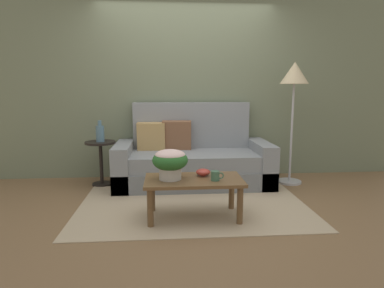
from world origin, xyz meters
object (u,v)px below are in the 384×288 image
object	(u,v)px
potted_plant	(170,161)
coffee_mug	(215,176)
floor_lamp	(294,83)
snack_bowl	(203,172)
side_table	(101,155)
coffee_table	(194,185)
couch	(192,160)
table_vase	(100,133)

from	to	relation	value
potted_plant	coffee_mug	distance (m)	0.47
floor_lamp	snack_bowl	world-z (taller)	floor_lamp
side_table	potted_plant	distance (m)	1.57
coffee_table	side_table	size ratio (longest dim) A/B	1.62
coffee_table	potted_plant	size ratio (longest dim) A/B	2.78
couch	snack_bowl	size ratio (longest dim) A/B	14.12
coffee_table	side_table	distance (m)	1.71
coffee_table	floor_lamp	distance (m)	2.12
floor_lamp	potted_plant	size ratio (longest dim) A/B	4.68
side_table	potted_plant	size ratio (longest dim) A/B	1.71
couch	coffee_mug	size ratio (longest dim) A/B	16.12
floor_lamp	snack_bowl	xyz separation A→B (m)	(-1.34, -1.06, -0.93)
couch	snack_bowl	bearing A→B (deg)	-88.69
coffee_mug	snack_bowl	xyz separation A→B (m)	(-0.10, 0.19, -0.01)
floor_lamp	coffee_table	bearing A→B (deg)	-141.14
coffee_table	potted_plant	world-z (taller)	potted_plant
coffee_table	coffee_mug	xyz separation A→B (m)	(0.21, -0.08, 0.12)
couch	coffee_mug	xyz separation A→B (m)	(0.13, -1.33, 0.13)
coffee_table	table_vase	xyz separation A→B (m)	(-1.15, 1.24, 0.37)
potted_plant	table_vase	size ratio (longest dim) A/B	1.24
coffee_table	coffee_mug	size ratio (longest dim) A/B	7.56
coffee_table	side_table	bearing A→B (deg)	132.62
table_vase	snack_bowl	bearing A→B (deg)	-42.17
side_table	floor_lamp	distance (m)	2.77
side_table	potted_plant	world-z (taller)	potted_plant
floor_lamp	potted_plant	xyz separation A→B (m)	(-1.68, -1.16, -0.78)
table_vase	couch	bearing A→B (deg)	0.37
couch	side_table	size ratio (longest dim) A/B	3.47
potted_plant	side_table	bearing A→B (deg)	126.22
couch	floor_lamp	size ratio (longest dim) A/B	1.26
side_table	coffee_mug	world-z (taller)	side_table
coffee_table	table_vase	size ratio (longest dim) A/B	3.45
couch	snack_bowl	world-z (taller)	couch
floor_lamp	table_vase	size ratio (longest dim) A/B	5.83
coffee_table	coffee_mug	bearing A→B (deg)	-22.35
floor_lamp	table_vase	world-z (taller)	floor_lamp
couch	snack_bowl	xyz separation A→B (m)	(0.03, -1.14, 0.13)
coffee_mug	snack_bowl	distance (m)	0.21
couch	coffee_table	bearing A→B (deg)	-93.59
side_table	table_vase	bearing A→B (deg)	-67.80
coffee_mug	table_vase	xyz separation A→B (m)	(-1.36, 1.32, 0.26)
floor_lamp	snack_bowl	distance (m)	1.94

